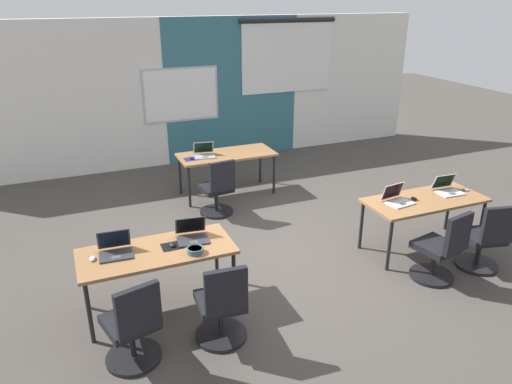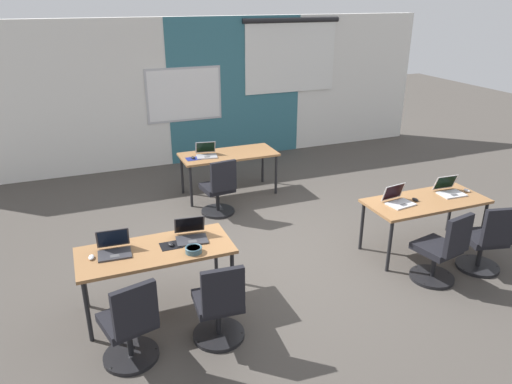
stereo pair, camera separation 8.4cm
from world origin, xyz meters
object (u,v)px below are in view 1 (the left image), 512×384
(mouse_near_right_inner, at_px, (414,199))
(laptop_far_left, at_px, (204,153))
(chair_far_left, at_px, (218,192))
(chair_near_left_inner, at_px, (222,309))
(laptop_near_right_inner, at_px, (397,199))
(mouse_near_right_end, at_px, (465,189))
(desk_far_center, at_px, (227,157))
(snack_bowl, at_px, (195,250))
(desk_near_right, at_px, (424,203))
(laptop_near_right_end, at_px, (448,189))
(laptop_near_left_end, at_px, (115,250))
(chair_near_right_end, at_px, (484,242))
(laptop_near_left_inner, at_px, (192,235))
(mouse_near_left_inner, at_px, (172,245))
(mouse_far_left, at_px, (191,158))
(chair_near_right_inner, at_px, (440,252))
(chair_near_left_end, at_px, (133,330))
(mouse_near_left_end, at_px, (92,258))
(desk_near_left, at_px, (157,255))

(mouse_near_right_inner, distance_m, laptop_far_left, 3.41)
(chair_far_left, height_order, chair_near_left_inner, same)
(laptop_near_right_inner, distance_m, mouse_near_right_end, 1.11)
(desk_far_center, height_order, mouse_near_right_end, mouse_near_right_end)
(laptop_far_left, relative_size, snack_bowl, 2.14)
(desk_near_right, bearing_deg, snack_bowl, -176.10)
(laptop_near_right_end, bearing_deg, desk_far_center, 131.41)
(laptop_near_left_end, xyz_separation_m, chair_near_left_inner, (0.85, -0.85, -0.39))
(laptop_near_left_end, xyz_separation_m, snack_bowl, (0.76, -0.29, -0.01))
(desk_far_center, bearing_deg, chair_near_right_end, -59.29)
(laptop_near_left_inner, bearing_deg, mouse_near_left_inner, -155.56)
(mouse_near_left_inner, bearing_deg, mouse_near_right_inner, 0.35)
(mouse_far_left, xyz_separation_m, mouse_near_left_inner, (-0.96, -2.73, 0.00))
(laptop_near_left_end, distance_m, snack_bowl, 0.81)
(snack_bowl, bearing_deg, chair_near_right_inner, -10.04)
(mouse_near_right_inner, distance_m, snack_bowl, 3.00)
(chair_near_left_end, relative_size, snack_bowl, 5.18)
(chair_near_left_end, relative_size, chair_far_left, 1.00)
(laptop_far_left, xyz_separation_m, laptop_near_right_end, (2.56, -2.74, 0.00))
(chair_near_right_end, xyz_separation_m, laptop_near_left_inner, (-3.43, 0.82, 0.39))
(chair_near_right_inner, xyz_separation_m, mouse_near_right_end, (1.03, 0.74, 0.36))
(mouse_far_left, relative_size, chair_far_left, 0.11)
(mouse_near_left_end, height_order, mouse_near_right_end, same)
(laptop_near_right_inner, relative_size, mouse_near_right_inner, 3.54)
(laptop_near_right_inner, distance_m, laptop_near_right_end, 0.84)
(mouse_far_left, bearing_deg, mouse_near_right_inner, -50.62)
(chair_near_left_inner, bearing_deg, mouse_near_left_inner, -66.78)
(chair_far_left, relative_size, laptop_near_left_inner, 2.53)
(mouse_near_left_end, distance_m, laptop_near_right_inner, 3.72)
(chair_near_right_end, bearing_deg, mouse_near_right_inner, -43.59)
(desk_near_left, xyz_separation_m, mouse_near_right_inner, (3.35, 0.03, 0.08))
(laptop_near_right_end, distance_m, chair_near_left_inner, 3.61)
(mouse_near_left_inner, relative_size, chair_near_left_inner, 0.11)
(laptop_near_left_end, height_order, snack_bowl, laptop_near_left_end)
(mouse_far_left, bearing_deg, laptop_far_left, 14.86)
(chair_near_right_end, bearing_deg, laptop_far_left, -41.73)
(laptop_near_right_inner, height_order, chair_far_left, laptop_near_right_inner)
(mouse_near_left_end, bearing_deg, laptop_near_right_end, 0.32)
(laptop_near_left_end, xyz_separation_m, laptop_near_right_end, (4.33, -0.01, -0.00))
(chair_far_left, distance_m, chair_near_left_inner, 2.96)
(laptop_near_left_end, bearing_deg, snack_bowl, -17.44)
(chair_near_left_end, height_order, chair_near_left_inner, same)
(mouse_far_left, relative_size, laptop_near_right_end, 0.30)
(mouse_near_right_end, bearing_deg, chair_near_left_end, -170.25)
(desk_near_right, height_order, chair_near_right_end, chair_near_right_end)
(desk_far_center, distance_m, chair_near_left_inner, 3.82)
(laptop_near_left_end, bearing_deg, laptop_near_right_end, 3.55)
(chair_near_left_inner, bearing_deg, desk_near_right, -161.89)
(chair_far_left, bearing_deg, laptop_far_left, -98.99)
(laptop_near_right_end, bearing_deg, mouse_far_left, 139.19)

